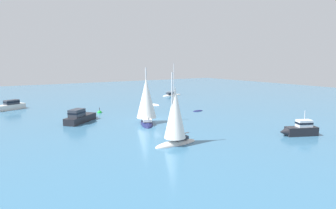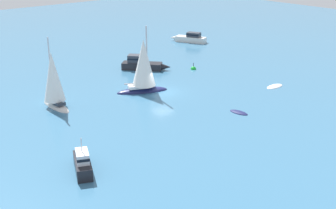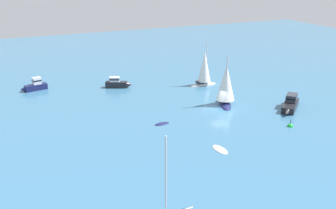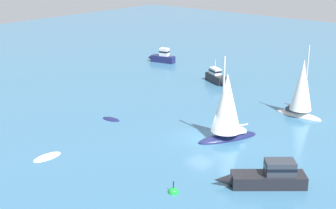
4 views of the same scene
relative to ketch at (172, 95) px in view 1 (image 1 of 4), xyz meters
The scene contains 10 objects.
ground_plane 30.54m from the ketch, 129.08° to the right, with size 160.00×160.00×0.00m, color teal.
ketch is the anchor object (origin of this frame).
launch 34.90m from the ketch, 146.54° to the right, with size 6.29×5.78×2.12m.
dinghy 23.33m from the ketch, 111.44° to the right, with size 2.34×1.24×0.37m.
tender 16.12m from the ketch, 135.98° to the right, with size 1.35×2.87×0.39m.
cabin_cruiser 42.18m from the ketch, 101.44° to the right, with size 4.84×3.04×3.14m.
sailboat 43.04m from the ketch, 122.85° to the right, with size 5.27×2.40×8.41m.
ketch_1 32.97m from the ketch, 129.87° to the right, with size 4.28×6.57×8.72m.
cabin_cruiser_1 38.02m from the ketch, behind, with size 6.84×4.20×1.82m.
channel_buoy 27.85m from the ketch, 150.92° to the right, with size 0.82×0.82×1.35m.
Camera 1 is at (-19.98, -35.89, 9.01)m, focal length 28.61 mm.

